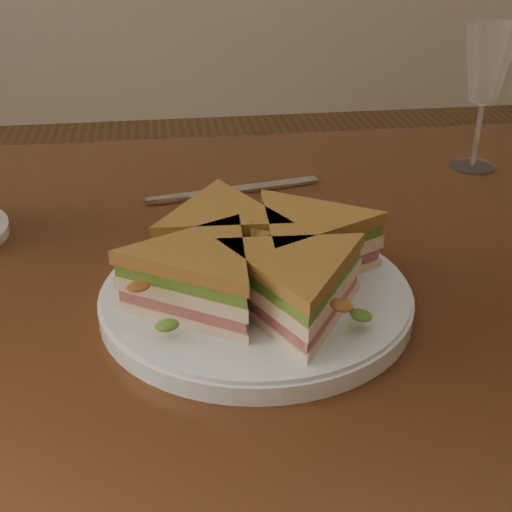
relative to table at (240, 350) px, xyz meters
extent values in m
cube|color=#361A0C|center=(0.00, 0.00, 0.08)|extent=(1.20, 0.80, 0.04)
cylinder|color=white|center=(0.01, -0.08, 0.11)|extent=(0.27, 0.27, 0.02)
cube|color=silver|center=(0.03, 0.07, 0.10)|extent=(0.12, 0.07, 0.00)
ellipsoid|color=silver|center=(-0.05, 0.03, 0.10)|extent=(0.05, 0.03, 0.01)
cube|color=silver|center=(0.02, 0.19, 0.10)|extent=(0.20, 0.06, 0.00)
cube|color=silver|center=(-0.06, 0.17, 0.10)|extent=(0.05, 0.02, 0.00)
cylinder|color=white|center=(0.33, 0.23, 0.10)|extent=(0.06, 0.06, 0.00)
cylinder|color=white|center=(0.33, 0.23, 0.14)|extent=(0.01, 0.01, 0.09)
cone|color=white|center=(0.33, 0.23, 0.23)|extent=(0.06, 0.06, 0.09)
camera|label=1|loc=(-0.07, -0.60, 0.43)|focal=50.00mm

